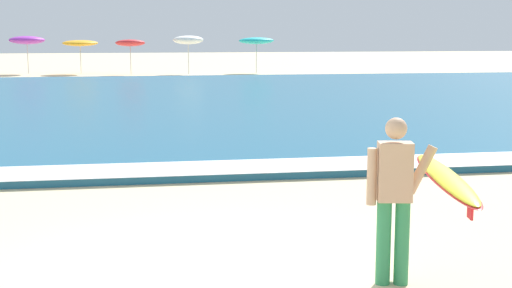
# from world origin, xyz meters

# --- Properties ---
(ground_plane) EXTENTS (160.00, 160.00, 0.00)m
(ground_plane) POSITION_xyz_m (0.00, 0.00, 0.00)
(ground_plane) COLOR beige
(sea) EXTENTS (120.00, 28.00, 0.14)m
(sea) POSITION_xyz_m (0.00, 18.59, 0.07)
(sea) COLOR #1E6084
(sea) RESTS_ON ground
(surf_foam) EXTENTS (120.00, 1.34, 0.01)m
(surf_foam) POSITION_xyz_m (0.00, 5.19, 0.15)
(surf_foam) COLOR white
(surf_foam) RESTS_ON sea
(surfer_with_board) EXTENTS (1.15, 2.45, 1.73)m
(surfer_with_board) POSITION_xyz_m (2.24, -0.77, 1.03)
(surfer_with_board) COLOR #338E56
(surfer_with_board) RESTS_ON ground
(beach_umbrella_2) EXTENTS (2.12, 2.13, 2.32)m
(beach_umbrella_2) POSITION_xyz_m (-7.02, 38.19, 2.03)
(beach_umbrella_2) COLOR beige
(beach_umbrella_2) RESTS_ON ground
(beach_umbrella_3) EXTENTS (2.13, 2.13, 2.05)m
(beach_umbrella_3) POSITION_xyz_m (-3.84, 37.61, 1.86)
(beach_umbrella_3) COLOR beige
(beach_umbrella_3) RESTS_ON ground
(beach_umbrella_4) EXTENTS (1.76, 1.78, 2.16)m
(beach_umbrella_4) POSITION_xyz_m (-0.83, 36.12, 1.88)
(beach_umbrella_4) COLOR beige
(beach_umbrella_4) RESTS_ON ground
(beach_umbrella_5) EXTENTS (1.83, 1.86, 2.36)m
(beach_umbrella_5) POSITION_xyz_m (2.63, 36.31, 2.05)
(beach_umbrella_5) COLOR beige
(beach_umbrella_5) RESTS_ON ground
(beach_umbrella_6) EXTENTS (2.16, 2.17, 2.24)m
(beach_umbrella_6) POSITION_xyz_m (6.86, 36.62, 1.99)
(beach_umbrella_6) COLOR beige
(beach_umbrella_6) RESTS_ON ground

